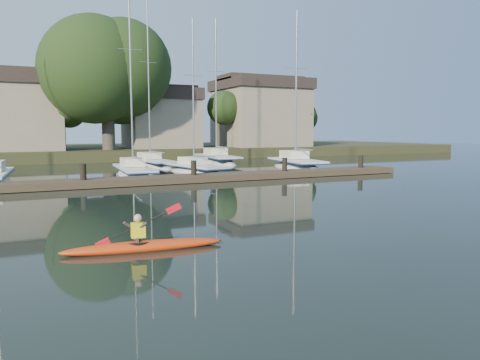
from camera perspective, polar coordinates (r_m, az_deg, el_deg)
name	(u,v)px	position (r m, az deg, el deg)	size (l,w,h in m)	color
ground	(266,238)	(12.87, 3.18, -7.10)	(160.00, 160.00, 0.00)	black
kayak	(143,244)	(11.81, -11.74, -7.67)	(4.00, 1.06, 1.27)	#C7430F
dock	(141,180)	(25.84, -11.92, -0.05)	(34.00, 2.00, 1.80)	#443926
sailboat_2	(134,178)	(30.78, -12.82, 0.21)	(2.47, 8.39, 13.70)	silver
sailboat_3	(196,175)	(32.10, -5.44, 0.58)	(3.13, 7.29, 11.40)	silver
sailboat_4	(296,171)	(36.01, 6.87, 1.10)	(3.35, 8.00, 13.19)	silver
sailboat_6	(151,168)	(38.73, -10.75, 1.46)	(2.55, 9.05, 14.21)	silver
sailboat_7	(217,165)	(41.61, -2.79, 1.83)	(2.92, 8.77, 13.91)	silver
shore	(96,127)	(51.83, -17.20, 6.22)	(90.00, 25.25, 12.75)	#2A381C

